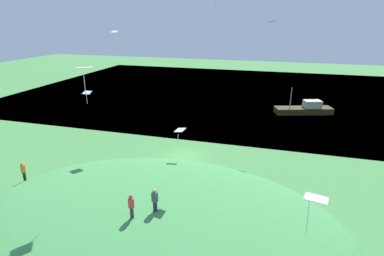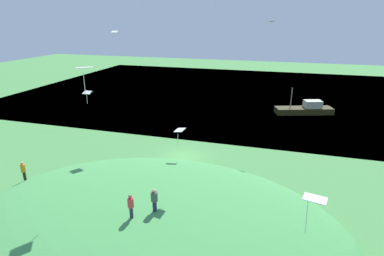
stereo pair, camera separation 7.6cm
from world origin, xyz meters
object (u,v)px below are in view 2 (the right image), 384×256
object	(u,v)px
kite_3	(314,201)
kite_9	(272,22)
person_with_child	(23,169)
boat_on_lake	(305,109)
kite_1	(85,69)
person_on_hilltop	(131,203)
kite_0	(115,32)
kite_4	(180,131)
person_watching_kites	(154,198)
kite_5	(87,93)

from	to	relation	value
kite_3	kite_9	xyz separation A→B (m)	(-23.73, -3.01, 5.84)
person_with_child	kite_9	xyz separation A→B (m)	(-16.01, 18.54, 11.44)
boat_on_lake	kite_3	distance (m)	38.43
kite_1	kite_9	xyz separation A→B (m)	(-16.97, 10.78, 2.66)
person_on_hilltop	kite_0	size ratio (longest dim) A/B	1.29
kite_3	kite_4	size ratio (longest dim) A/B	1.65
person_on_hilltop	kite_3	world-z (taller)	kite_3
kite_0	kite_1	size ratio (longest dim) A/B	0.70
boat_on_lake	person_with_child	xyz separation A→B (m)	(30.02, -23.93, 1.23)
person_on_hilltop	kite_9	size ratio (longest dim) A/B	0.80
kite_3	kite_9	distance (m)	24.62
person_watching_kites	kite_0	distance (m)	20.50
kite_4	kite_9	bearing A→B (deg)	163.22
boat_on_lake	kite_1	world-z (taller)	kite_1
kite_0	kite_5	bearing A→B (deg)	-14.82
person_on_hilltop	person_with_child	bearing A→B (deg)	-54.33
person_watching_kites	person_with_child	bearing A→B (deg)	122.75
kite_0	kite_1	distance (m)	14.21
kite_1	kite_4	bearing A→B (deg)	100.99
kite_3	kite_4	distance (m)	11.13
person_with_child	kite_3	world-z (taller)	kite_3
boat_on_lake	kite_0	distance (m)	30.15
kite_1	kite_0	bearing A→B (deg)	-158.59
person_with_child	kite_9	bearing A→B (deg)	20.71
kite_4	kite_5	distance (m)	14.50
kite_5	kite_9	xyz separation A→B (m)	(-8.13, 17.07, 6.64)
kite_5	kite_4	bearing A→B (deg)	58.05
person_watching_kites	kite_5	world-z (taller)	kite_5
person_with_child	kite_0	distance (m)	16.25
person_on_hilltop	kite_5	distance (m)	16.15
boat_on_lake	kite_5	world-z (taller)	kite_5
person_watching_kites	kite_9	xyz separation A→B (m)	(-18.91, 5.45, 10.13)
kite_3	kite_4	world-z (taller)	kite_3
person_watching_kites	kite_1	distance (m)	9.38
kite_4	kite_5	world-z (taller)	kite_5
kite_5	boat_on_lake	bearing A→B (deg)	134.60
person_with_child	kite_4	world-z (taller)	kite_4
boat_on_lake	kite_4	distance (m)	32.06
kite_0	kite_1	world-z (taller)	kite_0
boat_on_lake	person_on_hilltop	size ratio (longest dim) A/B	5.47
kite_0	person_watching_kites	bearing A→B (deg)	34.80
kite_0	kite_5	size ratio (longest dim) A/B	0.99
kite_3	kite_0	bearing A→B (deg)	-136.40
boat_on_lake	kite_4	size ratio (longest dim) A/B	8.25
person_with_child	kite_4	xyz separation A→B (m)	(-0.21, 13.77, 4.74)
kite_5	kite_3	bearing A→B (deg)	52.17
person_with_child	kite_1	bearing A→B (deg)	-27.18
person_with_child	kite_5	world-z (taller)	kite_5
boat_on_lake	kite_9	bearing A→B (deg)	-129.46
person_watching_kites	kite_4	world-z (taller)	kite_4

